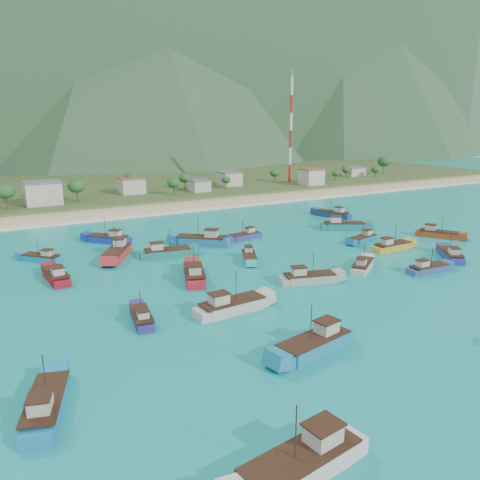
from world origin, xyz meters
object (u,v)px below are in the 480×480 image
boat_3 (142,318)px  boat_30 (202,241)px  boat_6 (166,253)px  boat_13 (42,258)px  boat_11 (363,239)px  boat_20 (308,279)px  boat_25 (56,276)px  boat_17 (46,407)px  boat_2 (451,256)px  boat_19 (245,236)px  boat_26 (392,247)px  boat_5 (118,253)px  boat_23 (249,257)px  boat_24 (315,345)px  boat_0 (333,214)px  boat_9 (231,307)px  boat_15 (428,269)px  boat_8 (109,239)px  boat_18 (363,266)px  radio_tower (291,130)px  boat_28 (194,275)px  boat_10 (303,464)px  boat_4 (438,234)px  boat_16 (343,226)px

boat_3 → boat_30: (26.81, 36.36, 0.47)m
boat_6 → boat_13: boat_6 is taller
boat_11 → boat_20: 35.34m
boat_20 → boat_30: 35.10m
boat_25 → boat_17: bearing=-103.9°
boat_17 → boat_2: bearing=28.0°
boat_19 → boat_26: (24.81, -26.16, 0.12)m
boat_13 → boat_19: bearing=-48.2°
boat_5 → boat_23: (24.44, -16.00, -0.38)m
boat_24 → boat_0: bearing=-52.5°
boat_9 → boat_15: size_ratio=1.30×
boat_8 → boat_26: (56.23, -39.50, -0.06)m
boat_24 → boat_18: bearing=-63.6°
boat_0 → boat_9: bearing=-161.7°
boat_11 → boat_30: boat_30 is taller
boat_25 → boat_23: bearing=-13.7°
boat_17 → boat_18: size_ratio=1.24×
radio_tower → boat_8: (-101.03, -65.92, -24.08)m
boat_19 → boat_28: size_ratio=0.79×
boat_18 → boat_25: 60.34m
boat_9 → boat_18: (33.75, 6.18, -0.25)m
boat_8 → boat_24: (9.54, -70.05, 0.12)m
boat_24 → boat_30: (9.80, 56.58, 0.09)m
boat_2 → boat_20: size_ratio=0.90×
boat_5 → boat_10: size_ratio=0.97×
boat_0 → boat_18: size_ratio=1.24×
boat_4 → boat_18: size_ratio=1.12×
boat_3 → boat_6: (15.56, 31.06, 0.28)m
boat_4 → boat_30: size_ratio=0.86×
boat_9 → boat_30: boat_30 is taller
radio_tower → boat_24: radio_tower is taller
boat_25 → boat_15: bearing=-29.6°
boat_16 → boat_20: bearing=-20.5°
boat_10 → boat_11: 83.27m
boat_0 → boat_3: 90.04m
boat_13 → boat_20: size_ratio=0.77×
boat_8 → boat_10: bearing=-137.4°
boat_0 → boat_20: 63.18m
radio_tower → boat_24: size_ratio=3.67×
boat_26 → boat_13: bearing=-114.1°
boat_11 → boat_28: (-48.56, -5.69, 0.27)m
boat_26 → boat_18: bearing=-66.5°
boat_6 → boat_10: boat_10 is taller
radio_tower → boat_9: radio_tower is taller
boat_4 → boat_18: (-36.23, -10.63, -0.10)m
boat_24 → boat_3: bearing=29.2°
boat_8 → boat_5: bearing=-140.2°
boat_10 → boat_16: (65.76, 69.62, -0.06)m
boat_0 → boat_9: size_ratio=0.97×
boat_16 → boat_19: 29.53m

